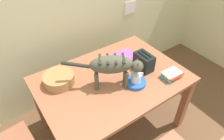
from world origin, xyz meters
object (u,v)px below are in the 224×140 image
Objects in this scene: dining_table at (112,84)px; book_stack at (172,75)px; cat at (114,66)px; toaster at (144,62)px; saucer_bowl at (135,82)px; magazine at (124,57)px; coffee_mug at (136,78)px; wicker_basket at (59,79)px.

book_stack is at bearing -33.65° from dining_table.
cat reaches higher than toaster.
saucer_bowl is 0.73× the size of magazine.
book_stack reaches higher than magazine.
cat is 0.41m from toaster.
dining_table is 0.28m from coffee_mug.
cat is at bearing -37.52° from wicker_basket.
toaster reaches higher than saucer_bowl.
cat reaches higher than saucer_bowl.
coffee_mug is 0.71m from wicker_basket.
saucer_bowl is 0.43m from magazine.
wicker_basket reaches higher than magazine.
magazine is 0.55m from book_stack.
cat is at bearing 149.42° from saucer_bowl.
wicker_basket is at bearing -179.83° from magazine.
coffee_mug is 0.48× the size of wicker_basket.
magazine is 0.96× the size of wicker_basket.
coffee_mug is (0.00, 0.00, 0.06)m from saucer_bowl.
wicker_basket is at bearing 160.14° from toaster.
dining_table is 7.10× the size of saucer_bowl.
toaster is (0.20, 0.13, 0.01)m from coffee_mug.
book_stack is (0.52, -0.23, -0.19)m from cat.
dining_table is 0.25m from saucer_bowl.
coffee_mug is (0.18, -0.10, -0.15)m from cat.
magazine is at bearing 160.31° from cat.
coffee_mug is 0.43m from magazine.
dining_table is 0.51m from wicker_basket.
wicker_basket is (-0.91, 0.54, 0.02)m from book_stack.
dining_table is 0.58m from book_stack.
wicker_basket is at bearing -96.94° from cat.
saucer_bowl is at bearing -148.29° from toaster.
saucer_bowl is 1.46× the size of coffee_mug.
cat is at bearing -176.50° from toaster.
dining_table is 7.04× the size of book_stack.
dining_table is at bearing -176.15° from cat.
book_stack is at bearing -20.76° from coffee_mug.
coffee_mug reaches higher than wicker_basket.
cat is 0.29m from saucer_bowl.
magazine is 1.36× the size of book_stack.
coffee_mug is at bearing -111.93° from magazine.
magazine is 0.28m from toaster.
toaster is at bearing -19.86° from wicker_basket.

